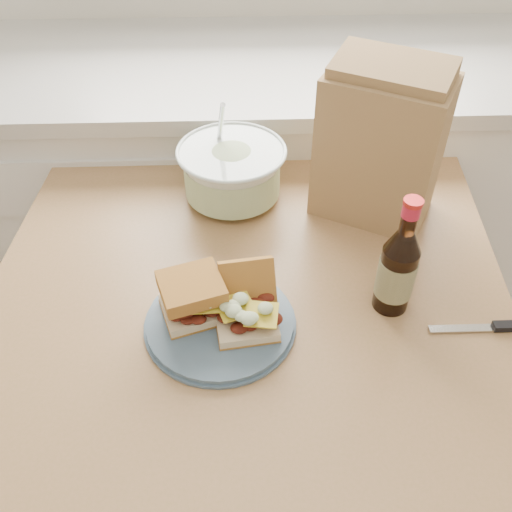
{
  "coord_description": "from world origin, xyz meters",
  "views": [
    {
      "loc": [
        -0.13,
        0.23,
        1.59
      ],
      "look_at": [
        -0.11,
        0.98,
        0.9
      ],
      "focal_mm": 40.0,
      "sensor_mm": 36.0,
      "label": 1
    }
  ],
  "objects_px": {
    "coleslaw_bowl": "(232,174)",
    "paper_bag": "(380,148)",
    "dining_table": "(247,336)",
    "plate": "(220,322)",
    "beer_bottle": "(398,269)"
  },
  "relations": [
    {
      "from": "plate",
      "to": "coleslaw_bowl",
      "type": "distance_m",
      "value": 0.38
    },
    {
      "from": "plate",
      "to": "paper_bag",
      "type": "xyz_separation_m",
      "value": [
        0.32,
        0.32,
        0.14
      ]
    },
    {
      "from": "dining_table",
      "to": "plate",
      "type": "xyz_separation_m",
      "value": [
        -0.05,
        -0.07,
        0.13
      ]
    },
    {
      "from": "dining_table",
      "to": "paper_bag",
      "type": "xyz_separation_m",
      "value": [
        0.28,
        0.25,
        0.27
      ]
    },
    {
      "from": "coleslaw_bowl",
      "to": "paper_bag",
      "type": "xyz_separation_m",
      "value": [
        0.3,
        -0.05,
        0.09
      ]
    },
    {
      "from": "plate",
      "to": "coleslaw_bowl",
      "type": "bearing_deg",
      "value": 86.27
    },
    {
      "from": "coleslaw_bowl",
      "to": "plate",
      "type": "bearing_deg",
      "value": -93.73
    },
    {
      "from": "plate",
      "to": "paper_bag",
      "type": "relative_size",
      "value": 0.85
    },
    {
      "from": "beer_bottle",
      "to": "paper_bag",
      "type": "height_order",
      "value": "paper_bag"
    },
    {
      "from": "dining_table",
      "to": "paper_bag",
      "type": "bearing_deg",
      "value": 47.0
    },
    {
      "from": "dining_table",
      "to": "coleslaw_bowl",
      "type": "bearing_deg",
      "value": 99.04
    },
    {
      "from": "dining_table",
      "to": "plate",
      "type": "bearing_deg",
      "value": -119.64
    },
    {
      "from": "plate",
      "to": "paper_bag",
      "type": "bearing_deg",
      "value": 44.82
    },
    {
      "from": "coleslaw_bowl",
      "to": "paper_bag",
      "type": "bearing_deg",
      "value": -10.33
    },
    {
      "from": "coleslaw_bowl",
      "to": "beer_bottle",
      "type": "xyz_separation_m",
      "value": [
        0.28,
        -0.34,
        0.03
      ]
    }
  ]
}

